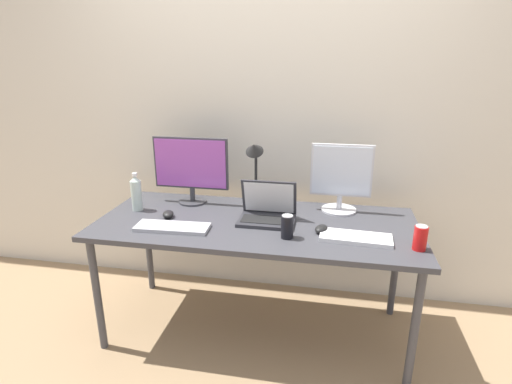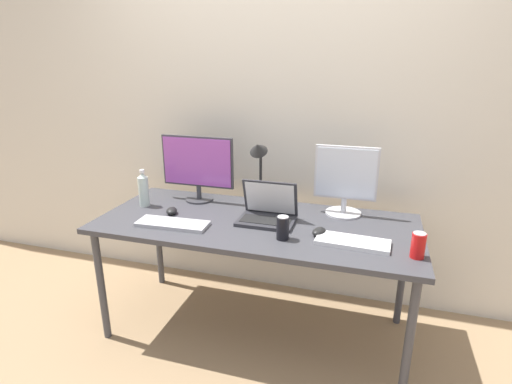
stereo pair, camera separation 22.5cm
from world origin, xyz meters
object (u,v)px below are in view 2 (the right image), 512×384
mouse_by_laptop (172,211)px  soda_can_by_laptop (418,245)px  keyboard_aux (173,224)px  work_desk (256,230)px  soda_can_near_keyboard (283,228)px  monitor_center (346,180)px  monitor_left (198,166)px  mouse_by_keyboard (319,232)px  desk_lamp (259,161)px  laptop_silver (268,212)px  keyboard_main (353,242)px  water_bottle (144,189)px

mouse_by_laptop → soda_can_by_laptop: (1.38, -0.17, 0.04)m
keyboard_aux → mouse_by_laptop: mouse_by_laptop is taller
work_desk → soda_can_near_keyboard: bearing=-42.8°
soda_can_near_keyboard → soda_can_by_laptop: same height
monitor_center → soda_can_by_laptop: monitor_center is taller
monitor_left → mouse_by_keyboard: size_ratio=5.01×
monitor_left → keyboard_aux: size_ratio=1.19×
keyboard_aux → desk_lamp: 0.64m
work_desk → mouse_by_keyboard: size_ratio=18.91×
work_desk → soda_can_near_keyboard: (0.20, -0.19, 0.12)m
laptop_silver → desk_lamp: desk_lamp is taller
keyboard_main → keyboard_aux: bearing=-173.4°
work_desk → monitor_center: monitor_center is taller
monitor_center → mouse_by_laptop: monitor_center is taller
laptop_silver → keyboard_main: bearing=-19.1°
monitor_center → mouse_by_laptop: bearing=-163.2°
monitor_center → mouse_by_laptop: 1.06m
monitor_left → laptop_silver: bearing=-21.6°
water_bottle → monitor_center: bearing=10.1°
soda_can_by_laptop → desk_lamp: desk_lamp is taller
work_desk → desk_lamp: (-0.05, 0.23, 0.36)m
monitor_center → water_bottle: (-1.23, -0.22, -0.11)m
keyboard_main → soda_can_near_keyboard: 0.36m
laptop_silver → mouse_by_laptop: bearing=-173.7°
work_desk → keyboard_main: size_ratio=4.99×
keyboard_main → keyboard_aux: same height
mouse_by_laptop → keyboard_main: bearing=-25.7°
mouse_by_keyboard → mouse_by_laptop: 0.90m
soda_can_near_keyboard → desk_lamp: size_ratio=0.29×
keyboard_main → desk_lamp: desk_lamp is taller
work_desk → monitor_center: size_ratio=4.40×
monitor_center → soda_can_near_keyboard: bearing=-120.9°
mouse_by_keyboard → water_bottle: water_bottle is taller
monitor_center → keyboard_main: 0.46m
monitor_center → soda_can_by_laptop: size_ratio=3.32×
mouse_by_laptop → soda_can_near_keyboard: size_ratio=0.74×
keyboard_main → soda_can_near_keyboard: size_ratio=2.93×
mouse_by_laptop → soda_can_by_laptop: soda_can_by_laptop is taller
work_desk → water_bottle: (-0.76, 0.05, 0.17)m
mouse_by_keyboard → desk_lamp: bearing=163.6°
soda_can_by_laptop → monitor_left: bearing=161.5°
soda_can_near_keyboard → monitor_left: bearing=147.4°
monitor_left → soda_can_near_keyboard: bearing=-32.6°
work_desk → monitor_left: monitor_left is taller
monitor_center → soda_can_by_laptop: 0.63m
monitor_center → mouse_by_keyboard: (-0.10, -0.35, -0.19)m
monitor_center → desk_lamp: (-0.53, -0.03, 0.08)m
keyboard_main → keyboard_aux: 0.99m
monitor_left → desk_lamp: desk_lamp is taller
water_bottle → desk_lamp: (0.71, 0.19, 0.19)m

